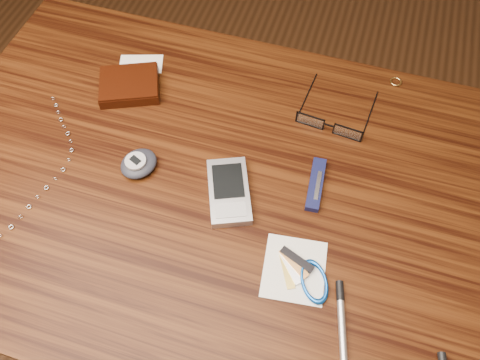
{
  "coord_description": "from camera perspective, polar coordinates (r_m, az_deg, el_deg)",
  "views": [
    {
      "loc": [
        0.18,
        -0.38,
        1.43
      ],
      "look_at": [
        0.06,
        0.01,
        0.76
      ],
      "focal_mm": 35.0,
      "sensor_mm": 36.0,
      "label": 1
    }
  ],
  "objects": [
    {
      "name": "ground",
      "position": [
        1.49,
        -2.24,
        -15.23
      ],
      "size": [
        3.8,
        3.8,
        0.0
      ],
      "primitive_type": "plane",
      "color": "#472814",
      "rests_on": "ground"
    },
    {
      "name": "desk",
      "position": [
        0.88,
        -3.64,
        -3.44
      ],
      "size": [
        1.0,
        0.7,
        0.75
      ],
      "color": "#341808",
      "rests_on": "ground"
    },
    {
      "name": "wallet_and_card",
      "position": [
        0.93,
        -13.3,
        11.25
      ],
      "size": [
        0.14,
        0.17,
        0.02
      ],
      "color": "black",
      "rests_on": "desk"
    },
    {
      "name": "eyeglasses",
      "position": [
        0.86,
        10.9,
        6.72
      ],
      "size": [
        0.14,
        0.14,
        0.03
      ],
      "color": "black",
      "rests_on": "desk"
    },
    {
      "name": "gold_ring",
      "position": [
        0.97,
        18.46,
        11.3
      ],
      "size": [
        0.03,
        0.03,
        0.0
      ],
      "primitive_type": "torus",
      "rotation": [
        0.0,
        0.0,
        0.1
      ],
      "color": "#D9B05D",
      "rests_on": "desk"
    },
    {
      "name": "pda_phone",
      "position": [
        0.77,
        -1.36,
        -1.39
      ],
      "size": [
        0.11,
        0.14,
        0.02
      ],
      "color": "#B0B0B5",
      "rests_on": "desk"
    },
    {
      "name": "pedometer",
      "position": [
        0.82,
        -12.27,
        1.99
      ],
      "size": [
        0.08,
        0.08,
        0.03
      ],
      "color": "black",
      "rests_on": "desk"
    },
    {
      "name": "notepad_keys",
      "position": [
        0.72,
        7.83,
        -11.39
      ],
      "size": [
        0.12,
        0.11,
        0.01
      ],
      "color": "silver",
      "rests_on": "desk"
    },
    {
      "name": "pocket_knife",
      "position": [
        0.79,
        9.23,
        -0.52
      ],
      "size": [
        0.03,
        0.1,
        0.01
      ],
      "color": "#0F113E",
      "rests_on": "desk"
    },
    {
      "name": "silver_pen",
      "position": [
        0.71,
        12.28,
        -16.38
      ],
      "size": [
        0.04,
        0.13,
        0.01
      ],
      "color": "silver",
      "rests_on": "desk"
    }
  ]
}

